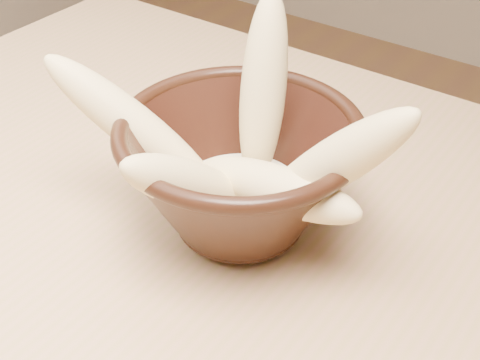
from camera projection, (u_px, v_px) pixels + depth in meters
name	position (u px, v px, depth m)	size (l,w,h in m)	color
bowl	(240.00, 171.00, 0.56)	(0.21, 0.21, 0.11)	black
milk_puddle	(240.00, 197.00, 0.57)	(0.12, 0.12, 0.02)	#FFF1CD
banana_upright	(263.00, 90.00, 0.55)	(0.04, 0.04, 0.17)	#E8CF89
banana_left	(133.00, 126.00, 0.56)	(0.04, 0.04, 0.18)	#E8CF89
banana_right	(333.00, 164.00, 0.50)	(0.04, 0.04, 0.17)	#E8CF89
banana_across	(276.00, 188.00, 0.52)	(0.04, 0.04, 0.15)	#E8CF89
banana_front	(188.00, 184.00, 0.51)	(0.04, 0.04, 0.14)	#E8CF89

